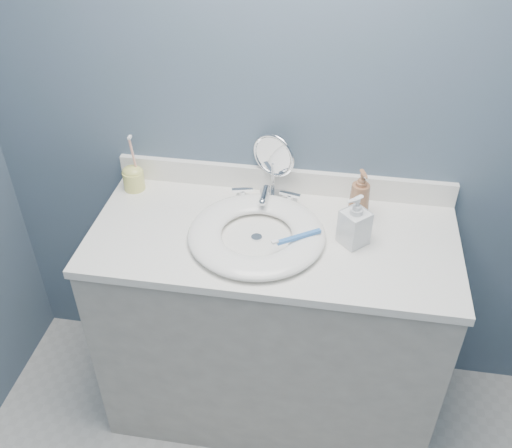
% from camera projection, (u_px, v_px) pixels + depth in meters
% --- Properties ---
extents(back_wall, '(2.20, 0.02, 2.40)m').
position_uv_depth(back_wall, '(286.00, 109.00, 1.91)').
color(back_wall, slate).
rests_on(back_wall, ground).
extents(vanity_cabinet, '(1.20, 0.55, 0.85)m').
position_uv_depth(vanity_cabinet, '(271.00, 328.00, 2.16)').
color(vanity_cabinet, '#B1ADA2').
rests_on(vanity_cabinet, ground).
extents(countertop, '(1.22, 0.57, 0.03)m').
position_uv_depth(countertop, '(273.00, 238.00, 1.90)').
color(countertop, white).
rests_on(countertop, vanity_cabinet).
extents(backsplash, '(1.22, 0.02, 0.09)m').
position_uv_depth(backsplash, '(283.00, 180.00, 2.06)').
color(backsplash, white).
rests_on(backsplash, countertop).
extents(basin, '(0.45, 0.45, 0.04)m').
position_uv_depth(basin, '(257.00, 234.00, 1.86)').
color(basin, white).
rests_on(basin, countertop).
extents(drain, '(0.04, 0.04, 0.01)m').
position_uv_depth(drain, '(257.00, 238.00, 1.87)').
color(drain, silver).
rests_on(drain, countertop).
extents(faucet, '(0.25, 0.13, 0.07)m').
position_uv_depth(faucet, '(266.00, 198.00, 2.01)').
color(faucet, silver).
rests_on(faucet, countertop).
extents(makeup_mirror, '(0.16, 0.09, 0.24)m').
position_uv_depth(makeup_mirror, '(273.00, 162.00, 1.99)').
color(makeup_mirror, silver).
rests_on(makeup_mirror, countertop).
extents(soap_bottle_amber, '(0.09, 0.09, 0.19)m').
position_uv_depth(soap_bottle_amber, '(360.00, 195.00, 1.90)').
color(soap_bottle_amber, '#926142').
rests_on(soap_bottle_amber, countertop).
extents(soap_bottle_clear, '(0.12, 0.11, 0.18)m').
position_uv_depth(soap_bottle_clear, '(355.00, 220.00, 1.80)').
color(soap_bottle_clear, silver).
rests_on(soap_bottle_clear, countertop).
extents(toothbrush_holder, '(0.08, 0.08, 0.22)m').
position_uv_depth(toothbrush_holder, '(133.00, 177.00, 2.07)').
color(toothbrush_holder, '#DDDB6E').
rests_on(toothbrush_holder, countertop).
extents(toothbrush_lying, '(0.15, 0.11, 0.02)m').
position_uv_depth(toothbrush_lying, '(297.00, 237.00, 1.80)').
color(toothbrush_lying, '#3672C2').
rests_on(toothbrush_lying, basin).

